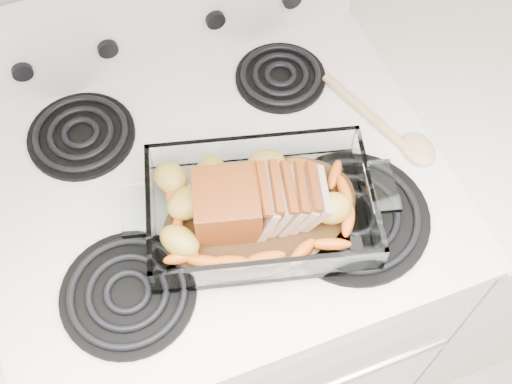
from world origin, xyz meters
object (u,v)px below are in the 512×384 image
object	(u,v)px
electric_range	(224,281)
counter_right	(472,197)
pork_roast	(248,206)
baking_dish	(260,211)

from	to	relation	value
electric_range	counter_right	size ratio (longest dim) A/B	1.20
counter_right	pork_roast	world-z (taller)	pork_roast
baking_dish	pork_roast	xyz separation A→B (m)	(-0.02, -0.00, 0.03)
electric_range	pork_roast	world-z (taller)	electric_range
electric_range	counter_right	xyz separation A→B (m)	(0.66, -0.00, -0.02)
counter_right	electric_range	bearing A→B (deg)	179.90
counter_right	pork_roast	distance (m)	0.83
baking_dish	pork_roast	bearing A→B (deg)	-165.43
counter_right	baking_dish	distance (m)	0.80
pork_roast	electric_range	bearing A→B (deg)	98.14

